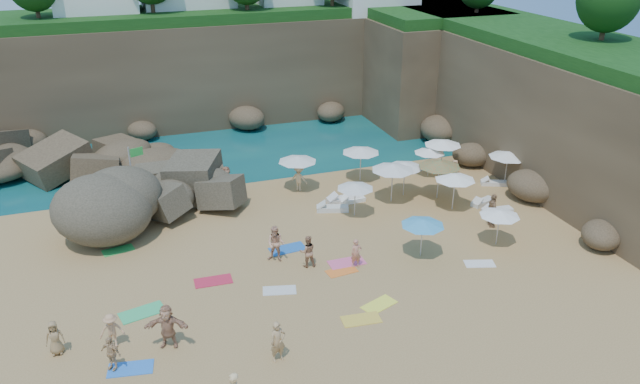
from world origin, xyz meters
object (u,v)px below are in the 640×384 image
object	(u,v)px
rock_outcrop	(175,209)
person_stand_5	(227,182)
person_stand_2	(299,178)
parasol_2	(361,150)
person_stand_1	(308,251)
parasol_1	(405,165)
person_stand_4	(454,171)
lounger_0	(343,199)
person_stand_3	(492,210)
flag_pole	(134,172)
parasol_0	(355,186)
person_stand_0	(278,342)

from	to	relation	value
rock_outcrop	person_stand_5	bearing A→B (deg)	12.28
person_stand_2	parasol_2	bearing A→B (deg)	-132.85
rock_outcrop	person_stand_1	size ratio (longest dim) A/B	5.14
rock_outcrop	parasol_1	size ratio (longest dim) A/B	3.70
parasol_2	person_stand_4	size ratio (longest dim) A/B	1.63
lounger_0	person_stand_3	xyz separation A→B (m)	(6.48, -5.59, 0.81)
flag_pole	parasol_1	bearing A→B (deg)	-8.77
person_stand_1	person_stand_5	world-z (taller)	person_stand_5
parasol_1	person_stand_5	xyz separation A→B (m)	(-10.13, 3.34, -1.01)
person_stand_1	parasol_1	bearing A→B (deg)	-136.13
rock_outcrop	parasol_1	bearing A→B (deg)	-11.09
rock_outcrop	person_stand_2	world-z (taller)	rock_outcrop
lounger_0	person_stand_5	bearing A→B (deg)	152.35
rock_outcrop	person_stand_2	xyz separation A→B (m)	(7.62, 0.11, 0.81)
person_stand_2	rock_outcrop	bearing A→B (deg)	44.76
rock_outcrop	person_stand_4	world-z (taller)	rock_outcrop
person_stand_3	person_stand_4	size ratio (longest dim) A/B	1.31
person_stand_2	flag_pole	bearing A→B (deg)	46.11
parasol_2	person_stand_5	xyz separation A→B (m)	(-8.52, 0.37, -1.11)
parasol_1	rock_outcrop	bearing A→B (deg)	168.91
lounger_0	person_stand_2	world-z (taller)	person_stand_2
parasol_0	parasol_2	distance (m)	5.11
parasol_0	person_stand_2	bearing A→B (deg)	113.84
person_stand_3	person_stand_5	xyz separation A→B (m)	(-12.81, 8.66, -0.01)
flag_pole	person_stand_0	size ratio (longest dim) A/B	2.43
rock_outcrop	lounger_0	world-z (taller)	rock_outcrop
flag_pole	person_stand_5	size ratio (longest dim) A/B	2.17
lounger_0	person_stand_2	size ratio (longest dim) A/B	1.21
lounger_0	person_stand_1	xyz separation A→B (m)	(-4.29, -6.29, 0.66)
parasol_0	person_stand_5	bearing A→B (deg)	141.73
person_stand_2	person_stand_4	xyz separation A→B (m)	(9.72, -1.93, -0.07)
person_stand_2	person_stand_5	distance (m)	4.40
parasol_0	person_stand_4	distance (m)	8.24
parasol_0	person_stand_2	xyz separation A→B (m)	(-1.92, 4.35, -1.01)
parasol_1	person_stand_3	bearing A→B (deg)	-63.27
flag_pole	person_stand_3	xyz separation A→B (m)	(18.06, -7.69, -1.68)
parasol_0	person_stand_4	bearing A→B (deg)	17.27
flag_pole	person_stand_0	bearing A→B (deg)	-74.46
rock_outcrop	parasol_0	xyz separation A→B (m)	(9.55, -4.24, 1.82)
person_stand_1	person_stand_4	distance (m)	13.84
person_stand_0	parasol_1	bearing A→B (deg)	37.05
rock_outcrop	lounger_0	xyz separation A→B (m)	(9.59, -2.36, 0.15)
person_stand_1	person_stand_2	bearing A→B (deg)	-97.60
flag_pole	person_stand_0	distance (m)	15.28
parasol_1	person_stand_0	world-z (taller)	parasol_1
person_stand_3	rock_outcrop	bearing A→B (deg)	80.19
person_stand_0	person_stand_2	xyz separation A→B (m)	(5.54, 14.98, -0.05)
rock_outcrop	parasol_2	size ratio (longest dim) A/B	3.52
lounger_0	rock_outcrop	bearing A→B (deg)	164.41
flag_pole	rock_outcrop	bearing A→B (deg)	7.29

